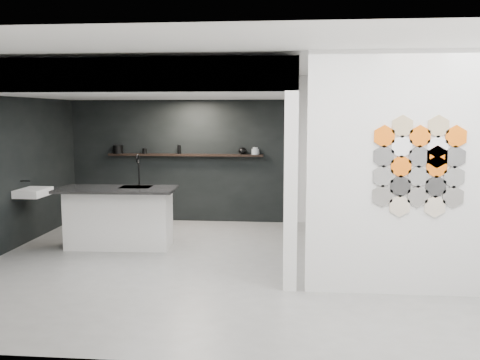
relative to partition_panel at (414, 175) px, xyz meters
The scene contains 17 objects.
floor 2.82m from the partition_panel, 155.80° to the left, with size 7.00×6.00×0.01m, color slate.
partition_panel is the anchor object (origin of this frame).
bay_clad_back 5.31m from the partition_panel, 131.60° to the left, with size 4.40×0.04×2.35m, color black.
bay_clad_left 6.04m from the partition_panel, 160.65° to the left, with size 0.04×4.00×2.35m, color black.
bulkhead 4.21m from the partition_panel, 150.43° to the left, with size 4.40×4.00×0.40m, color silver.
corner_column 1.42m from the partition_panel, behind, with size 0.16×0.16×2.35m, color silver.
fascia_beam 3.71m from the partition_panel, behind, with size 4.40×0.16×0.40m, color silver.
wall_basin 5.78m from the partition_panel, 161.77° to the left, with size 0.40×0.60×0.12m, color silver.
display_shelf 5.17m from the partition_panel, 131.55° to the left, with size 3.00×0.15×0.04m, color black.
kitchen_island 4.53m from the partition_panel, 156.49° to the left, with size 1.84×0.87×1.46m.
stockpot 6.12m from the partition_panel, 140.86° to the left, with size 0.19×0.19×0.16m, color black.
kettle 4.51m from the partition_panel, 120.98° to the left, with size 0.16×0.16×0.13m, color black.
glass_bowl 4.39m from the partition_panel, 118.23° to the left, with size 0.15×0.15×0.10m, color gray.
glass_vase 4.39m from the partition_panel, 118.23° to the left, with size 0.10×0.10×0.14m, color gray.
bottle_dark 5.24m from the partition_panel, 132.50° to the left, with size 0.06×0.06×0.17m, color black.
utensil_cup 5.72m from the partition_panel, 137.51° to the left, with size 0.08×0.08×0.10m, color black.
hex_tile_cluster 0.14m from the partition_panel, 68.73° to the right, with size 1.04×0.02×1.16m.
Camera 1 is at (0.81, -7.22, 2.10)m, focal length 40.00 mm.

